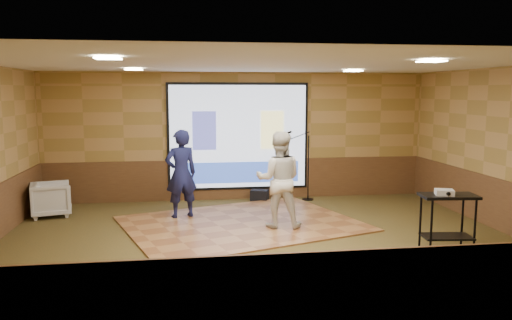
{
  "coord_description": "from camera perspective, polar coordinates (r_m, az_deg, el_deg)",
  "views": [
    {
      "loc": [
        -1.24,
        -8.19,
        2.55
      ],
      "look_at": [
        0.04,
        0.8,
        1.3
      ],
      "focal_mm": 35.0,
      "sensor_mm": 36.0,
      "label": 1
    }
  ],
  "objects": [
    {
      "name": "downlight_sw",
      "position": [
        6.78,
        -16.55,
        11.08
      ],
      "size": [
        0.32,
        0.32,
        0.02
      ],
      "primitive_type": "cube",
      "color": "#FFF0BF",
      "rests_on": "room_shell"
    },
    {
      "name": "room_shell",
      "position": [
        8.3,
        0.5,
        4.69
      ],
      "size": [
        9.04,
        7.04,
        3.02
      ],
      "color": "#A98146",
      "rests_on": "ground"
    },
    {
      "name": "dance_floor",
      "position": [
        9.72,
        -1.64,
        -7.28
      ],
      "size": [
        5.08,
        4.44,
        0.03
      ],
      "primitive_type": "cube",
      "rotation": [
        0.0,
        0.0,
        0.32
      ],
      "color": "#966437",
      "rests_on": "ground"
    },
    {
      "name": "av_table",
      "position": [
        8.6,
        21.08,
        -5.56
      ],
      "size": [
        0.87,
        0.46,
        0.92
      ],
      "rotation": [
        0.0,
        0.0,
        -0.11
      ],
      "color": "black",
      "rests_on": "ground"
    },
    {
      "name": "downlight_nw",
      "position": [
        10.05,
        -13.8,
        10.01
      ],
      "size": [
        0.32,
        0.32,
        0.02
      ],
      "primitive_type": "cube",
      "color": "#FFF0BF",
      "rests_on": "room_shell"
    },
    {
      "name": "wainscot_right",
      "position": [
        10.21,
        26.3,
        -4.72
      ],
      "size": [
        0.04,
        7.0,
        0.95
      ],
      "primitive_type": "cube",
      "color": "#4F301A",
      "rests_on": "ground"
    },
    {
      "name": "projector_screen",
      "position": [
        11.75,
        -2.02,
        2.57
      ],
      "size": [
        3.32,
        0.06,
        2.52
      ],
      "color": "black",
      "rests_on": "room_shell"
    },
    {
      "name": "player_left",
      "position": [
        10.11,
        -8.56,
        -1.55
      ],
      "size": [
        0.74,
        0.6,
        1.77
      ],
      "primitive_type": "imported",
      "rotation": [
        0.0,
        0.0,
        3.45
      ],
      "color": "#161945",
      "rests_on": "dance_floor"
    },
    {
      "name": "mic_stand",
      "position": [
        11.85,
        5.71,
        -2.2
      ],
      "size": [
        0.65,
        0.27,
        1.65
      ],
      "rotation": [
        0.0,
        0.0,
        -0.26
      ],
      "color": "black",
      "rests_on": "ground"
    },
    {
      "name": "wainscot_front",
      "position": [
        5.3,
        6.33,
        -15.26
      ],
      "size": [
        9.0,
        0.04,
        0.95
      ],
      "primitive_type": "cube",
      "color": "#4F301A",
      "rests_on": "ground"
    },
    {
      "name": "banquet_chair",
      "position": [
        11.12,
        -22.36,
        -4.17
      ],
      "size": [
        0.94,
        0.92,
        0.7
      ],
      "primitive_type": "imported",
      "rotation": [
        0.0,
        0.0,
        1.83
      ],
      "color": "gray",
      "rests_on": "ground"
    },
    {
      "name": "projector",
      "position": [
        8.46,
        20.73,
        -3.47
      ],
      "size": [
        0.33,
        0.3,
        0.09
      ],
      "primitive_type": "cube",
      "rotation": [
        0.0,
        0.0,
        -0.31
      ],
      "color": "silver",
      "rests_on": "av_table"
    },
    {
      "name": "player_right",
      "position": [
        9.28,
        2.63,
        -2.24
      ],
      "size": [
        0.98,
        0.83,
        1.79
      ],
      "primitive_type": "imported",
      "rotation": [
        0.0,
        0.0,
        2.95
      ],
      "color": "silver",
      "rests_on": "dance_floor"
    },
    {
      "name": "wainscot_back",
      "position": [
        11.92,
        -2.02,
        -2.2
      ],
      "size": [
        9.0,
        0.04,
        0.95
      ],
      "primitive_type": "cube",
      "color": "#4F301A",
      "rests_on": "ground"
    },
    {
      "name": "downlight_ne",
      "position": [
        10.58,
        11.04,
        9.96
      ],
      "size": [
        0.32,
        0.32,
        0.02
      ],
      "primitive_type": "cube",
      "color": "#FFF0BF",
      "rests_on": "room_shell"
    },
    {
      "name": "duffel_bag",
      "position": [
        11.79,
        0.41,
        -4.04
      ],
      "size": [
        0.47,
        0.4,
        0.25
      ],
      "primitive_type": "cube",
      "rotation": [
        0.0,
        0.0,
        -0.39
      ],
      "color": "black",
      "rests_on": "ground"
    },
    {
      "name": "ground",
      "position": [
        8.67,
        0.48,
        -9.27
      ],
      "size": [
        9.0,
        9.0,
        0.0
      ],
      "primitive_type": "plane",
      "color": "#343B1A",
      "rests_on": "ground"
    },
    {
      "name": "downlight_se",
      "position": [
        7.54,
        19.4,
        10.6
      ],
      "size": [
        0.32,
        0.32,
        0.02
      ],
      "primitive_type": "cube",
      "color": "#FFF0BF",
      "rests_on": "room_shell"
    }
  ]
}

